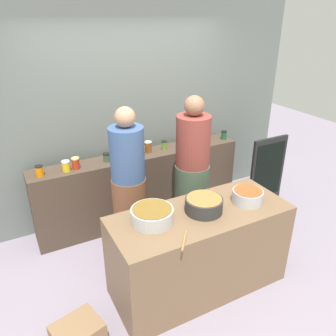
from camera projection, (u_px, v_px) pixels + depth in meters
name	position (u px, v px, depth m)	size (l,w,h in m)	color
ground	(183.00, 266.00, 3.69)	(12.00, 12.00, 0.00)	gray
storefront_wall	(127.00, 103.00, 4.21)	(4.80, 0.12, 3.00)	slate
display_shelf	(141.00, 187.00, 4.38)	(2.70, 0.36, 0.92)	#46382B
prep_table	(199.00, 250.00, 3.27)	(1.70, 0.70, 0.87)	brown
preserve_jar_0	(39.00, 171.00, 3.61)	(0.08, 0.08, 0.12)	orange
preserve_jar_1	(66.00, 166.00, 3.72)	(0.09, 0.09, 0.12)	gold
preserve_jar_2	(76.00, 163.00, 3.78)	(0.09, 0.09, 0.13)	red
preserve_jar_3	(106.00, 157.00, 3.97)	(0.08, 0.08, 0.10)	#3A573C
preserve_jar_4	(141.00, 150.00, 4.15)	(0.08, 0.08, 0.12)	gold
preserve_jar_5	(148.00, 147.00, 4.22)	(0.09, 0.09, 0.14)	brown
preserve_jar_6	(164.00, 145.00, 4.30)	(0.07, 0.07, 0.12)	olive
preserve_jar_7	(181.00, 142.00, 4.40)	(0.09, 0.09, 0.12)	brown
preserve_jar_8	(193.00, 141.00, 4.41)	(0.08, 0.08, 0.13)	gold
preserve_jar_9	(195.00, 139.00, 4.53)	(0.08, 0.08, 0.11)	brown
preserve_jar_10	(204.00, 136.00, 4.59)	(0.09, 0.09, 0.14)	olive
preserve_jar_11	(224.00, 135.00, 4.66)	(0.08, 0.08, 0.12)	#1F5831
cooking_pot_left	(152.00, 215.00, 2.92)	(0.38, 0.38, 0.13)	#B7B7BC
cooking_pot_center	(204.00, 205.00, 3.07)	(0.35, 0.35, 0.14)	#2D2D2D
cooking_pot_right	(248.00, 196.00, 3.22)	(0.29, 0.29, 0.13)	#B7B7BC
wooden_spoon	(184.00, 241.00, 2.69)	(0.02, 0.02, 0.26)	#9E703D
cook_with_tongs	(129.00, 192.00, 3.63)	(0.37, 0.37, 1.71)	brown
cook_in_cap	(192.00, 178.00, 3.90)	(0.40, 0.40, 1.75)	#455944
bread_crate	(78.00, 335.00, 2.80)	(0.38, 0.31, 0.21)	olive
chalkboard_sign	(267.00, 173.00, 4.64)	(0.56, 0.05, 1.03)	black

